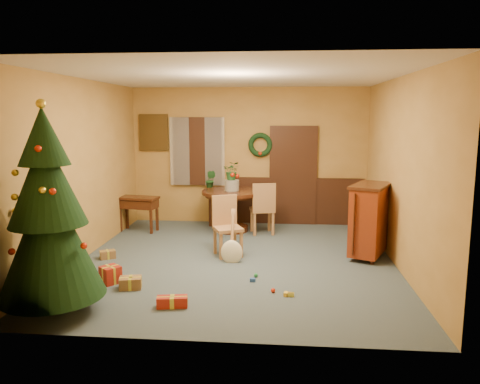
# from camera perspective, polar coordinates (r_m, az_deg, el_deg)

# --- Properties ---
(room_envelope) EXTENTS (5.50, 5.50, 5.50)m
(room_envelope) POSITION_cam_1_polar(r_m,az_deg,el_deg) (10.01, 2.22, 2.45)
(room_envelope) COLOR #33414B
(room_envelope) RESTS_ON ground
(dining_table) EXTENTS (1.21, 1.21, 0.83)m
(dining_table) POSITION_cam_1_polar(r_m,az_deg,el_deg) (9.38, -0.98, -1.32)
(dining_table) COLOR black
(dining_table) RESTS_ON floor
(urn) EXTENTS (0.29, 0.29, 0.21)m
(urn) POSITION_cam_1_polar(r_m,az_deg,el_deg) (9.32, -0.99, 0.83)
(urn) COLOR slate
(urn) RESTS_ON dining_table
(centerpiece_plant) EXTENTS (0.33, 0.29, 0.37)m
(centerpiece_plant) POSITION_cam_1_polar(r_m,az_deg,el_deg) (9.28, -1.00, 2.60)
(centerpiece_plant) COLOR #1E4C23
(centerpiece_plant) RESTS_ON urn
(chair_near) EXTENTS (0.57, 0.57, 0.99)m
(chair_near) POSITION_cam_1_polar(r_m,az_deg,el_deg) (7.81, -1.66, -3.85)
(chair_near) COLOR #9E653F
(chair_near) RESTS_ON floor
(chair_far) EXTENTS (0.53, 0.53, 1.03)m
(chair_far) POSITION_cam_1_polar(r_m,az_deg,el_deg) (9.13, 2.82, -1.81)
(chair_far) COLOR #9E653F
(chair_far) RESTS_ON floor
(guitar) EXTENTS (0.44, 0.58, 0.79)m
(guitar) POSITION_cam_1_polar(r_m,az_deg,el_deg) (7.42, -1.02, -5.56)
(guitar) COLOR #F7F1CE
(guitar) RESTS_ON floor
(plant_stand) EXTENTS (0.31, 0.31, 0.79)m
(plant_stand) POSITION_cam_1_polar(r_m,az_deg,el_deg) (9.84, -3.57, -1.37)
(plant_stand) COLOR black
(plant_stand) RESTS_ON floor
(stand_plant) EXTENTS (0.27, 0.24, 0.40)m
(stand_plant) POSITION_cam_1_polar(r_m,az_deg,el_deg) (9.76, -3.60, 1.50)
(stand_plant) COLOR #19471E
(stand_plant) RESTS_ON plant_stand
(christmas_tree) EXTENTS (1.21, 1.21, 2.50)m
(christmas_tree) POSITION_cam_1_polar(r_m,az_deg,el_deg) (5.79, -22.32, -2.63)
(christmas_tree) COLOR #382111
(christmas_tree) RESTS_ON floor
(writing_desk) EXTENTS (0.84, 0.52, 0.70)m
(writing_desk) POSITION_cam_1_polar(r_m,az_deg,el_deg) (9.61, -12.28, -1.60)
(writing_desk) COLOR black
(writing_desk) RESTS_ON floor
(sideboard) EXTENTS (0.85, 1.07, 1.22)m
(sideboard) POSITION_cam_1_polar(r_m,az_deg,el_deg) (7.93, 15.49, -3.11)
(sideboard) COLOR #5F1B0A
(sideboard) RESTS_ON floor
(gift_a) EXTENTS (0.33, 0.27, 0.16)m
(gift_a) POSITION_cam_1_polar(r_m,az_deg,el_deg) (6.60, -13.20, -10.73)
(gift_a) COLOR brown
(gift_a) RESTS_ON floor
(gift_b) EXTENTS (0.34, 0.34, 0.24)m
(gift_b) POSITION_cam_1_polar(r_m,az_deg,el_deg) (6.86, -15.51, -9.69)
(gift_b) COLOR #9F2215
(gift_b) RESTS_ON floor
(gift_c) EXTENTS (0.29, 0.26, 0.13)m
(gift_c) POSITION_cam_1_polar(r_m,az_deg,el_deg) (8.01, -15.82, -7.34)
(gift_c) COLOR brown
(gift_c) RESTS_ON floor
(gift_d) EXTENTS (0.39, 0.21, 0.13)m
(gift_d) POSITION_cam_1_polar(r_m,az_deg,el_deg) (5.92, -8.26, -13.10)
(gift_d) COLOR #9F2215
(gift_d) RESTS_ON floor
(toy_a) EXTENTS (0.08, 0.06, 0.05)m
(toy_a) POSITION_cam_1_polar(r_m,az_deg,el_deg) (6.69, 1.55, -10.68)
(toy_a) COLOR #264EA5
(toy_a) RESTS_ON floor
(toy_b) EXTENTS (0.06, 0.06, 0.06)m
(toy_b) POSITION_cam_1_polar(r_m,az_deg,el_deg) (6.87, 1.96, -10.10)
(toy_b) COLOR #258840
(toy_b) RESTS_ON floor
(toy_c) EXTENTS (0.07, 0.09, 0.05)m
(toy_c) POSITION_cam_1_polar(r_m,az_deg,el_deg) (6.23, 5.62, -12.28)
(toy_c) COLOR gold
(toy_c) RESTS_ON floor
(toy_d) EXTENTS (0.06, 0.06, 0.06)m
(toy_d) POSITION_cam_1_polar(r_m,az_deg,el_deg) (6.32, 4.06, -11.88)
(toy_d) COLOR red
(toy_d) RESTS_ON floor
(toy_e) EXTENTS (0.09, 0.06, 0.05)m
(toy_e) POSITION_cam_1_polar(r_m,az_deg,el_deg) (6.22, 6.23, -12.32)
(toy_e) COLOR yellow
(toy_e) RESTS_ON floor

